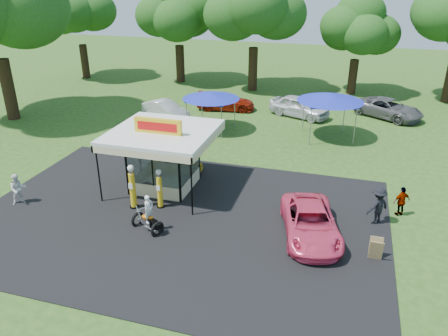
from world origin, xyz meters
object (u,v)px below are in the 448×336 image
Objects in this scene: kiosk_car at (180,164)px; bg_car_c at (299,106)px; tent_west at (211,96)px; tent_east at (330,98)px; gas_pump_right at (160,190)px; bg_car_b at (226,102)px; motorcycle at (148,217)px; spectator_east_a at (378,206)px; gas_pump_left at (132,188)px; bg_car_d at (388,108)px; bg_car_a at (165,110)px; spectator_west at (18,189)px; spectator_east_b at (402,201)px; gas_station_kiosk at (164,158)px; pink_sedan at (310,223)px; a_frame_sign at (376,249)px.

bg_car_c is (5.50, 12.97, 0.39)m from kiosk_car.
tent_east reaches higher than tent_west.
gas_pump_right is 17.70m from bg_car_b.
motorcycle is 14.55m from tent_west.
spectator_east_a reaches higher than kiosk_car.
spectator_east_a is 16.92m from bg_car_c.
gas_pump_left is 23.67m from bg_car_d.
spectator_east_a is at bearing -150.24° from bg_car_b.
kiosk_car is 10.62m from bg_car_a.
gas_pump_right is at bearing -119.61° from tent_east.
gas_pump_left is at bearing -122.89° from tent_east.
motorcycle is 6.76m from kiosk_car.
spectator_west is (-7.62, 0.51, 0.08)m from motorcycle.
spectator_east_a is at bearing 43.35° from motorcycle.
bg_car_a is at bearing -79.94° from spectator_east_a.
gas_pump_right is 12.31m from tent_west.
gas_pump_right is at bearing -171.08° from kiosk_car.
spectator_west is at bearing 170.13° from bg_car_c.
spectator_east_b is 0.30× the size of bg_car_c.
gas_pump_right is at bearing -34.49° from spectator_west.
tent_west is (4.51, -1.71, 1.97)m from bg_car_a.
tent_east is (7.01, 15.23, 2.22)m from motorcycle.
spectator_east_b is (12.47, 0.40, -1.01)m from gas_station_kiosk.
spectator_east_a reaches higher than bg_car_d.
gas_pump_right is 0.43× the size of bg_car_b.
gas_station_kiosk is 2.77× the size of motorcycle.
pink_sedan is 18.18m from bg_car_c.
bg_car_c is (-5.81, 15.89, -0.07)m from spectator_east_a.
bg_car_a is 0.94× the size of tent_east.
kiosk_car is (-0.70, 4.47, -0.56)m from gas_pump_right.
bg_car_c reaches higher than spectator_west.
motorcycle is at bearing -170.63° from kiosk_car.
bg_car_b is at bearing 110.66° from bg_car_c.
tent_west reaches higher than gas_pump_left.
bg_car_d reaches higher than kiosk_car.
tent_west is 8.63m from tent_east.
spectator_east_b is at bearing -97.68° from bg_car_a.
tent_west is at bearing 177.21° from bg_car_b.
gas_pump_left is 12.07m from spectator_east_a.
pink_sedan is at bearing -3.77° from gas_pump_right.
spectator_east_b is at bearing -36.17° from tent_west.
bg_car_b is at bearing 121.84° from a_frame_sign.
gas_station_kiosk reaches higher than pink_sedan.
a_frame_sign is at bearing 41.46° from spectator_east_b.
kiosk_car is 0.55× the size of pink_sedan.
gas_station_kiosk is 2.50× the size of gas_pump_right.
bg_car_c is at bearing 74.63° from gas_pump_right.
spectator_east_a is (10.21, 3.75, 0.18)m from motorcycle.
motorcycle is 0.38× the size of pink_sedan.
tent_west is at bearing -85.81° from bg_car_a.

